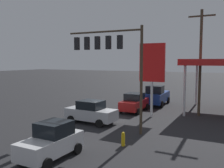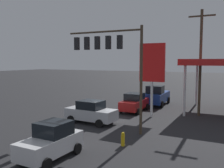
# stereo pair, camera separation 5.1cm
# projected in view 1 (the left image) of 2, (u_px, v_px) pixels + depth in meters

# --- Properties ---
(ground_plane) EXTENTS (200.00, 200.00, 0.00)m
(ground_plane) POSITION_uv_depth(u_px,v_px,m) (102.00, 122.00, 21.68)
(ground_plane) COLOR #262628
(traffic_signal_assembly) EXTENTS (6.18, 0.43, 7.76)m
(traffic_signal_assembly) POSITION_uv_depth(u_px,v_px,m) (110.00, 52.00, 18.62)
(traffic_signal_assembly) COLOR #473828
(traffic_signal_assembly) RESTS_ON ground
(utility_pole) EXTENTS (2.40, 0.26, 10.04)m
(utility_pole) POSITION_uv_depth(u_px,v_px,m) (200.00, 61.00, 23.56)
(utility_pole) COLOR #473828
(utility_pole) RESTS_ON ground
(price_sign) EXTENTS (2.40, 0.27, 6.89)m
(price_sign) POSITION_uv_depth(u_px,v_px,m) (152.00, 65.00, 23.10)
(price_sign) COLOR silver
(price_sign) RESTS_ON ground
(hatchback_crossing) EXTENTS (2.02, 3.83, 1.97)m
(hatchback_crossing) POSITION_uv_depth(u_px,v_px,m) (52.00, 141.00, 13.51)
(hatchback_crossing) COLOR silver
(hatchback_crossing) RESTS_ON ground
(sedan_far) EXTENTS (2.17, 4.46, 1.93)m
(sedan_far) POSITION_uv_depth(u_px,v_px,m) (134.00, 102.00, 26.00)
(sedan_far) COLOR maroon
(sedan_far) RESTS_ON ground
(pickup_parked) EXTENTS (2.44, 5.28, 2.40)m
(pickup_parked) POSITION_uv_depth(u_px,v_px,m) (157.00, 96.00, 29.68)
(pickup_parked) COLOR navy
(pickup_parked) RESTS_ON ground
(sedan_waiting) EXTENTS (4.47, 2.21, 1.93)m
(sedan_waiting) POSITION_uv_depth(u_px,v_px,m) (91.00, 112.00, 21.17)
(sedan_waiting) COLOR silver
(sedan_waiting) RESTS_ON ground
(fire_hydrant) EXTENTS (0.24, 0.24, 0.88)m
(fire_hydrant) POSITION_uv_depth(u_px,v_px,m) (123.00, 139.00, 15.50)
(fire_hydrant) COLOR gold
(fire_hydrant) RESTS_ON ground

